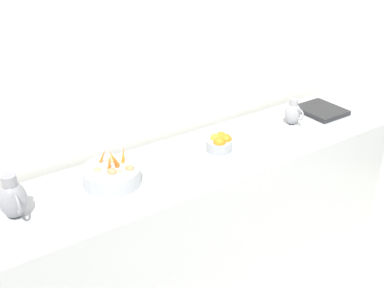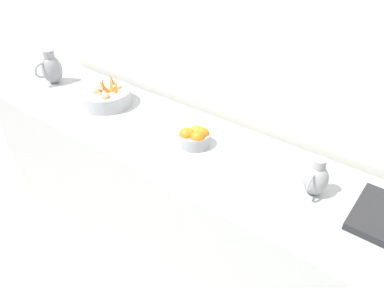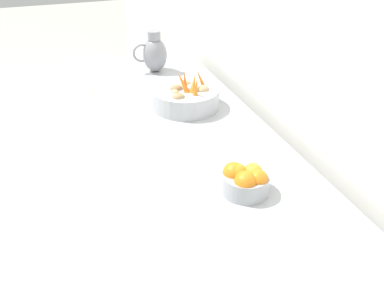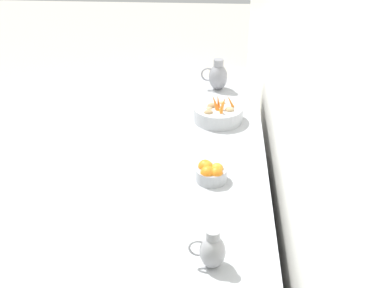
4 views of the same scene
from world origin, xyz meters
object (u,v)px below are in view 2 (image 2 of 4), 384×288
object	(u,v)px
vegetable_colander	(106,96)
metal_pitcher_tall	(51,69)
orange_bowl	(194,137)
metal_pitcher_short	(316,178)

from	to	relation	value
vegetable_colander	metal_pitcher_tall	xyz separation A→B (m)	(0.01, -0.57, 0.06)
vegetable_colander	metal_pitcher_tall	bearing A→B (deg)	-88.63
metal_pitcher_tall	vegetable_colander	bearing A→B (deg)	91.37
vegetable_colander	orange_bowl	distance (m)	0.78
metal_pitcher_tall	metal_pitcher_short	world-z (taller)	metal_pitcher_tall
orange_bowl	metal_pitcher_tall	size ratio (longest dim) A/B	0.70
vegetable_colander	orange_bowl	xyz separation A→B (m)	(0.03, 0.78, 0.00)
vegetable_colander	metal_pitcher_short	distance (m)	1.48
metal_pitcher_tall	metal_pitcher_short	bearing A→B (deg)	90.26
orange_bowl	metal_pitcher_short	size ratio (longest dim) A/B	0.89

